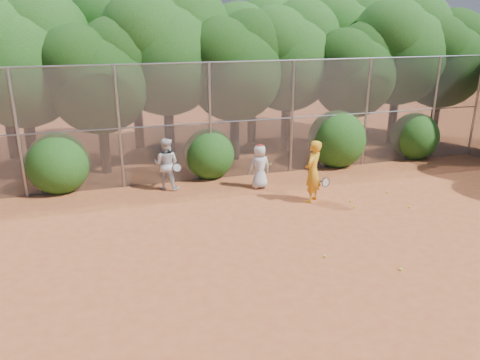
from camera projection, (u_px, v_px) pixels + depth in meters
name	position (u px, v px, depth m)	size (l,w,h in m)	color
ground	(309.00, 251.00, 11.33)	(80.00, 80.00, 0.00)	#A44C25
fence_back	(235.00, 120.00, 16.06)	(20.05, 0.09, 4.03)	gray
tree_1	(21.00, 55.00, 15.81)	(4.64, 4.03, 6.35)	black
tree_2	(99.00, 73.00, 16.04)	(3.99, 3.47, 5.47)	black
tree_3	(167.00, 46.00, 17.38)	(4.89, 4.26, 6.70)	black
tree_4	(235.00, 63.00, 17.72)	(4.19, 3.64, 5.73)	black
tree_5	(289.00, 52.00, 19.03)	(4.51, 3.92, 6.17)	black
tree_6	(355.00, 68.00, 18.99)	(3.86, 3.36, 5.29)	black
tree_7	(401.00, 45.00, 19.97)	(4.77, 4.14, 6.53)	black
tree_8	(444.00, 56.00, 20.39)	(4.25, 3.70, 5.82)	black
tree_10	(134.00, 37.00, 19.02)	(5.15, 4.48, 7.06)	black
tree_11	(253.00, 48.00, 20.17)	(4.64, 4.03, 6.35)	black
tree_12	(341.00, 38.00, 21.84)	(5.02, 4.37, 6.88)	black
bush_0	(58.00, 161.00, 15.07)	(2.00, 2.00, 2.00)	#194711
bush_1	(209.00, 152.00, 16.47)	(1.80, 1.80, 1.80)	#194711
bush_2	(337.00, 137.00, 17.77)	(2.20, 2.20, 2.20)	#194711
bush_3	(415.00, 134.00, 18.78)	(1.90, 1.90, 1.90)	#194711
player_yellow	(313.00, 172.00, 14.12)	(0.92, 0.81, 1.93)	orange
player_teen	(260.00, 166.00, 15.36)	(0.76, 0.53, 1.50)	silver
player_white	(166.00, 164.00, 15.22)	(1.04, 0.96, 1.72)	silver
ball_0	(354.00, 207.00, 13.90)	(0.07, 0.07, 0.07)	#BBDD28
ball_1	(350.00, 201.00, 14.38)	(0.07, 0.07, 0.07)	#BBDD28
ball_2	(401.00, 269.00, 10.44)	(0.07, 0.07, 0.07)	#BBDD28
ball_3	(409.00, 207.00, 13.90)	(0.07, 0.07, 0.07)	#BBDD28
ball_4	(325.00, 256.00, 11.02)	(0.07, 0.07, 0.07)	#BBDD28
ball_5	(387.00, 192.00, 15.11)	(0.07, 0.07, 0.07)	#BBDD28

